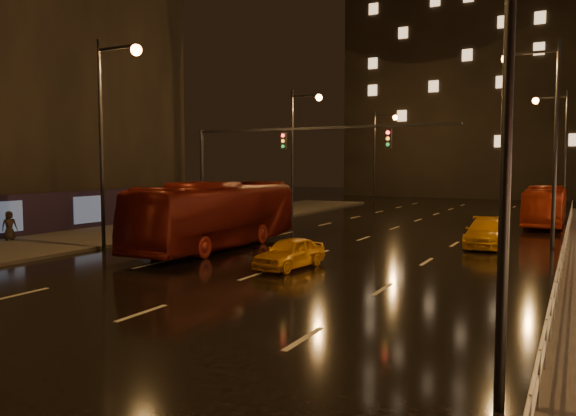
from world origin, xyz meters
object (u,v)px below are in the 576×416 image
(bus_curb, at_px, (545,206))
(taxi_near, at_px, (290,253))
(bus_red, at_px, (217,215))
(taxi_far, at_px, (486,233))
(pedestrian_c, at_px, (9,226))

(bus_curb, height_order, taxi_near, bus_curb)
(bus_curb, bearing_deg, bus_red, -126.08)
(taxi_near, bearing_deg, bus_curb, 77.04)
(bus_red, xyz_separation_m, taxi_near, (5.76, -3.30, -1.03))
(taxi_far, xyz_separation_m, pedestrian_c, (-22.55, -10.27, 0.23))
(taxi_near, bearing_deg, bus_red, 157.43)
(bus_curb, bearing_deg, pedestrian_c, -137.27)
(bus_curb, height_order, taxi_far, bus_curb)
(bus_curb, relative_size, pedestrian_c, 6.31)
(pedestrian_c, bearing_deg, bus_curb, -24.18)
(taxi_near, bearing_deg, taxi_far, 65.82)
(bus_red, relative_size, bus_curb, 1.21)
(bus_red, bearing_deg, taxi_near, -31.95)
(bus_red, bearing_deg, taxi_far, 27.11)
(taxi_near, xyz_separation_m, pedestrian_c, (-16.50, -0.36, 0.31))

